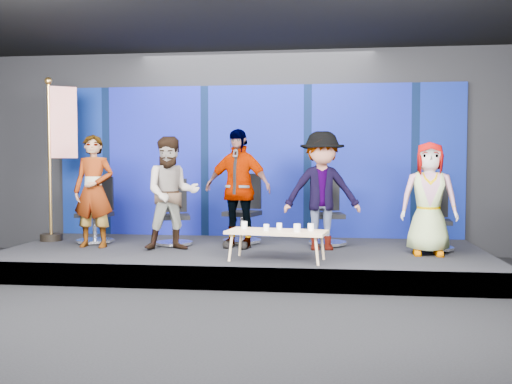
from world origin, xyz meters
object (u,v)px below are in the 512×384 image
at_px(panelist_d, 322,191).
at_px(panelist_a, 94,191).
at_px(chair_e, 435,228).
at_px(panelist_e, 429,199).
at_px(coffee_table, 277,233).
at_px(panelist_b, 172,193).
at_px(mug_b, 266,227).
at_px(mug_a, 244,225).
at_px(flag_stand, 58,155).
at_px(chair_d, 327,222).
at_px(chair_c, 243,220).
at_px(mug_c, 279,226).
at_px(chair_a, 96,221).
at_px(mug_e, 311,227).
at_px(panelist_c, 238,188).
at_px(mug_d, 297,228).
at_px(chair_b, 174,223).

bearing_deg(panelist_d, panelist_a, 174.65).
height_order(chair_e, panelist_e, panelist_e).
bearing_deg(coffee_table, chair_e, 28.19).
height_order(panelist_b, panelist_d, panelist_d).
bearing_deg(mug_b, mug_a, 148.47).
distance_m(panelist_e, flag_stand, 5.83).
bearing_deg(chair_d, coffee_table, -121.50).
height_order(chair_c, chair_d, chair_c).
relative_size(panelist_b, mug_c, 19.55).
distance_m(chair_a, mug_e, 3.69).
relative_size(panelist_c, mug_c, 20.97).
distance_m(panelist_c, chair_d, 1.51).
bearing_deg(mug_d, mug_b, 169.07).
bearing_deg(flag_stand, panelist_e, -38.59).
relative_size(chair_c, chair_e, 1.14).
bearing_deg(panelist_b, mug_a, -44.56).
distance_m(chair_e, mug_b, 2.66).
bearing_deg(panelist_c, panelist_b, -145.14).
distance_m(chair_a, chair_d, 3.67).
bearing_deg(mug_d, mug_a, 159.27).
relative_size(panelist_c, mug_a, 18.18).
distance_m(chair_b, mug_a, 1.66).
height_order(chair_a, coffee_table, chair_a).
relative_size(panelist_e, mug_a, 15.98).
bearing_deg(coffee_table, mug_a, 162.11).
relative_size(panelist_d, mug_e, 17.92).
xyz_separation_m(chair_e, coffee_table, (-2.22, -1.19, 0.05)).
bearing_deg(chair_b, mug_d, -52.08).
height_order(panelist_a, panelist_e, panelist_a).
bearing_deg(chair_e, chair_b, -175.80).
height_order(coffee_table, mug_a, mug_a).
bearing_deg(mug_e, mug_d, -142.84).
height_order(chair_b, panelist_e, panelist_e).
distance_m(chair_e, panelist_e, 0.68).
relative_size(chair_c, mug_a, 11.22).
xyz_separation_m(chair_d, mug_c, (-0.63, -1.39, 0.09)).
bearing_deg(mug_b, panelist_c, 116.06).
distance_m(coffee_table, mug_a, 0.48).
xyz_separation_m(coffee_table, flag_stand, (-3.70, 1.49, 1.04)).
distance_m(chair_b, panelist_c, 1.17).
distance_m(panelist_a, mug_d, 3.28).
bearing_deg(chair_c, mug_d, -47.33).
bearing_deg(chair_e, mug_e, -141.61).
bearing_deg(panelist_e, panelist_a, -176.82).
bearing_deg(chair_d, mug_d, -111.33).
relative_size(panelist_d, mug_c, 20.42).
relative_size(panelist_a, coffee_table, 1.25).
xyz_separation_m(chair_a, panelist_a, (0.17, -0.47, 0.50)).
distance_m(mug_b, mug_e, 0.57).
xyz_separation_m(chair_b, chair_d, (2.36, 0.29, 0.01)).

